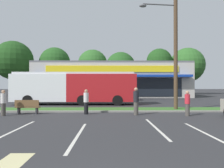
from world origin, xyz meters
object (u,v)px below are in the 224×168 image
at_px(utility_pole, 174,33).
at_px(car_2, 121,95).
at_px(pedestrian_mid, 187,103).
at_px(pedestrian_near_bench, 136,101).
at_px(pedestrian_far, 86,102).
at_px(bus_stop_bench, 27,107).
at_px(pedestrian_by_pole, 3,103).
at_px(city_bus, 75,87).
at_px(car_3, 65,94).

xyz_separation_m(utility_pole, car_2, (-3.49, 11.55, -5.25)).
bearing_deg(pedestrian_mid, pedestrian_near_bench, -179.44).
bearing_deg(pedestrian_far, bus_stop_bench, 163.33).
height_order(utility_pole, pedestrian_mid, utility_pole).
xyz_separation_m(pedestrian_near_bench, pedestrian_mid, (3.18, -0.47, -0.11)).
relative_size(bus_stop_bench, car_2, 0.36).
xyz_separation_m(pedestrian_by_pole, pedestrian_mid, (11.64, -0.24, -0.03)).
bearing_deg(pedestrian_near_bench, pedestrian_mid, -67.15).
xyz_separation_m(utility_pole, city_bus, (-8.51, 5.31, -4.23)).
relative_size(pedestrian_near_bench, pedestrian_mid, 1.13).
relative_size(utility_pole, bus_stop_bench, 7.06).
xyz_separation_m(city_bus, pedestrian_near_bench, (5.25, -7.81, -0.87)).
height_order(bus_stop_bench, car_3, car_3).
bearing_deg(city_bus, bus_stop_bench, 75.37).
xyz_separation_m(pedestrian_near_bench, pedestrian_by_pole, (-8.46, -0.23, -0.08)).
xyz_separation_m(city_bus, pedestrian_far, (1.96, -7.37, -0.93)).
distance_m(city_bus, car_2, 8.08).
bearing_deg(car_3, pedestrian_by_pole, 86.30).
relative_size(city_bus, bus_stop_bench, 7.74).
relative_size(utility_pole, car_3, 2.63).
height_order(bus_stop_bench, pedestrian_near_bench, pedestrian_near_bench).
distance_m(city_bus, pedestrian_mid, 11.86).
bearing_deg(car_2, pedestrian_far, 77.36).
distance_m(utility_pole, pedestrian_mid, 6.00).
bearing_deg(pedestrian_by_pole, pedestrian_far, 40.66).
distance_m(city_bus, car_3, 6.84).
bearing_deg(pedestrian_far, pedestrian_near_bench, -22.42).
distance_m(utility_pole, car_3, 16.74).
relative_size(bus_stop_bench, pedestrian_far, 0.96).
height_order(car_3, pedestrian_by_pole, pedestrian_by_pole).
distance_m(car_3, pedestrian_mid, 18.15).
xyz_separation_m(city_bus, pedestrian_by_pole, (-3.21, -8.04, -0.94)).
xyz_separation_m(city_bus, pedestrian_mid, (8.43, -8.29, -0.97)).
height_order(city_bus, car_3, city_bus).
xyz_separation_m(car_2, pedestrian_far, (-3.05, -13.62, 0.09)).
bearing_deg(utility_pole, city_bus, 148.06).
distance_m(car_3, pedestrian_near_bench, 16.06).
bearing_deg(pedestrian_mid, pedestrian_by_pole, -172.19).
relative_size(city_bus, pedestrian_far, 7.46).
distance_m(pedestrian_near_bench, pedestrian_by_pole, 8.46).
height_order(pedestrian_by_pole, pedestrian_far, pedestrian_far).
xyz_separation_m(car_3, pedestrian_by_pole, (-0.93, -14.41, 0.06)).
distance_m(pedestrian_near_bench, pedestrian_far, 3.32).
distance_m(pedestrian_mid, pedestrian_far, 6.53).
bearing_deg(car_2, bus_stop_bench, 62.53).
relative_size(pedestrian_by_pole, pedestrian_mid, 1.04).
bearing_deg(utility_pole, pedestrian_mid, -91.58).
distance_m(pedestrian_near_bench, pedestrian_mid, 3.22).
distance_m(car_3, pedestrian_far, 14.38).
relative_size(city_bus, car_2, 2.82).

